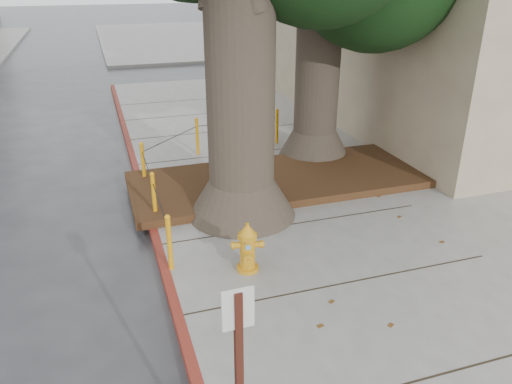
# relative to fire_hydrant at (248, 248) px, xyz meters

# --- Properties ---
(ground) EXTENTS (140.00, 140.00, 0.00)m
(ground) POSITION_rel_fire_hydrant_xyz_m (0.77, -0.79, -0.55)
(ground) COLOR #28282B
(ground) RESTS_ON ground
(sidewalk_far) EXTENTS (16.00, 20.00, 0.15)m
(sidewalk_far) POSITION_rel_fire_hydrant_xyz_m (6.77, 29.21, -0.47)
(sidewalk_far) COLOR slate
(sidewalk_far) RESTS_ON ground
(curb_red) EXTENTS (0.14, 26.00, 0.16)m
(curb_red) POSITION_rel_fire_hydrant_xyz_m (-1.23, 1.71, -0.47)
(curb_red) COLOR maroon
(curb_red) RESTS_ON ground
(planter_bed) EXTENTS (6.40, 2.60, 0.16)m
(planter_bed) POSITION_rel_fire_hydrant_xyz_m (1.67, 3.11, -0.32)
(planter_bed) COLOR black
(planter_bed) RESTS_ON sidewalk_main
(bollard_ring) EXTENTS (3.79, 5.39, 0.95)m
(bollard_ring) POSITION_rel_fire_hydrant_xyz_m (-0.09, 3.58, 0.11)
(bollard_ring) COLOR orange
(bollard_ring) RESTS_ON sidewalk_main
(fire_hydrant) EXTENTS (0.44, 0.42, 0.82)m
(fire_hydrant) POSITION_rel_fire_hydrant_xyz_m (0.00, 0.00, 0.00)
(fire_hydrant) COLOR orange
(fire_hydrant) RESTS_ON sidewalk_main
(car_silver) EXTENTS (3.21, 1.35, 1.08)m
(car_silver) POSITION_rel_fire_hydrant_xyz_m (5.69, 18.13, -0.01)
(car_silver) COLOR #9D9CA0
(car_silver) RESTS_ON ground
(car_red) EXTENTS (3.94, 1.77, 1.26)m
(car_red) POSITION_rel_fire_hydrant_xyz_m (11.36, 18.73, 0.08)
(car_red) COLOR maroon
(car_red) RESTS_ON ground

